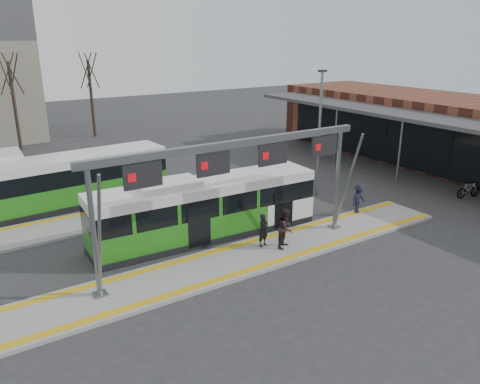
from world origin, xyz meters
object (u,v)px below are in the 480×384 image
object	(u,v)px
hero_bus	(205,209)
passenger_c	(359,199)
gantry	(238,165)
passenger_a	(263,230)
passenger_b	(286,228)

from	to	relation	value
hero_bus	passenger_c	size ratio (longest dim) A/B	7.01
gantry	passenger_a	xyz separation A→B (m)	(1.53, 0.22, -3.37)
passenger_b	passenger_c	xyz separation A→B (m)	(6.06, 1.27, -0.11)
passenger_a	passenger_b	world-z (taller)	passenger_b
gantry	hero_bus	bearing A→B (deg)	89.85
hero_bus	passenger_a	world-z (taller)	hero_bus
passenger_b	gantry	bearing A→B (deg)	139.34
passenger_b	passenger_c	size ratio (longest dim) A/B	1.14
hero_bus	passenger_a	xyz separation A→B (m)	(1.52, -2.72, -0.50)
gantry	passenger_c	size ratio (longest dim) A/B	7.99
gantry	hero_bus	world-z (taller)	gantry
passenger_a	passenger_b	size ratio (longest dim) A/B	0.84
hero_bus	passenger_c	xyz separation A→B (m)	(8.37, -2.09, -0.46)
passenger_a	hero_bus	bearing A→B (deg)	106.06
gantry	passenger_c	world-z (taller)	gantry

